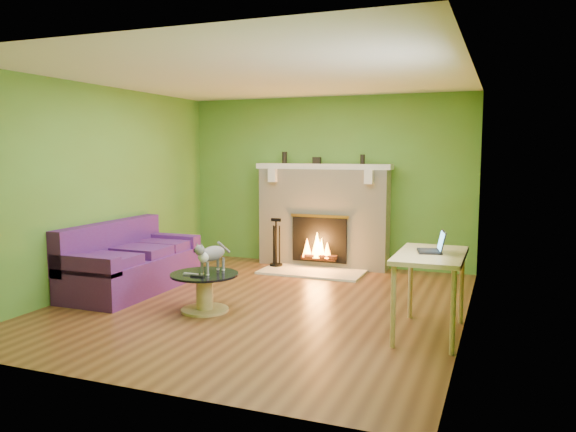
% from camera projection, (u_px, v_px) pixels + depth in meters
% --- Properties ---
extents(floor, '(5.00, 5.00, 0.00)m').
position_uv_depth(floor, '(262.00, 304.00, 6.53)').
color(floor, '#5B311A').
rests_on(floor, ground).
extents(ceiling, '(5.00, 5.00, 0.00)m').
position_uv_depth(ceiling, '(261.00, 76.00, 6.23)').
color(ceiling, white).
rests_on(ceiling, wall_back).
extents(wall_back, '(5.00, 0.00, 5.00)m').
position_uv_depth(wall_back, '(327.00, 182.00, 8.70)').
color(wall_back, '#537F29').
rests_on(wall_back, floor).
extents(wall_front, '(5.00, 0.00, 5.00)m').
position_uv_depth(wall_front, '(122.00, 216.00, 4.07)').
color(wall_front, '#537F29').
rests_on(wall_front, floor).
extents(wall_left, '(0.00, 5.00, 5.00)m').
position_uv_depth(wall_left, '(101.00, 188.00, 7.19)').
color(wall_left, '#537F29').
rests_on(wall_left, floor).
extents(wall_right, '(0.00, 5.00, 5.00)m').
position_uv_depth(wall_right, '(468.00, 199.00, 5.57)').
color(wall_right, '#537F29').
rests_on(wall_right, floor).
extents(window_frame, '(0.00, 1.20, 1.20)m').
position_uv_depth(window_frame, '(461.00, 177.00, 4.72)').
color(window_frame, silver).
rests_on(window_frame, wall_right).
extents(window_pane, '(0.00, 1.06, 1.06)m').
position_uv_depth(window_pane, '(460.00, 177.00, 4.72)').
color(window_pane, white).
rests_on(window_pane, wall_right).
extents(fireplace, '(2.10, 0.46, 1.58)m').
position_uv_depth(fireplace, '(323.00, 217.00, 8.59)').
color(fireplace, beige).
rests_on(fireplace, floor).
extents(hearth, '(1.50, 0.75, 0.03)m').
position_uv_depth(hearth, '(312.00, 272.00, 8.20)').
color(hearth, beige).
rests_on(hearth, floor).
extents(mantel, '(2.10, 0.28, 0.08)m').
position_uv_depth(mantel, '(323.00, 166.00, 8.48)').
color(mantel, silver).
rests_on(mantel, fireplace).
extents(sofa, '(0.88, 1.92, 0.86)m').
position_uv_depth(sofa, '(129.00, 264.00, 7.17)').
color(sofa, '#4F1A64').
rests_on(sofa, floor).
extents(coffee_table, '(0.75, 0.75, 0.43)m').
position_uv_depth(coffee_table, '(205.00, 289.00, 6.21)').
color(coffee_table, '#D7B873').
rests_on(coffee_table, floor).
extents(desk, '(0.63, 1.08, 0.80)m').
position_uv_depth(desk, '(431.00, 263.00, 5.36)').
color(desk, '#D7B873').
rests_on(desk, floor).
extents(cat, '(0.29, 0.60, 0.36)m').
position_uv_depth(cat, '(213.00, 257.00, 6.19)').
color(cat, '#5D5D61').
rests_on(cat, coffee_table).
extents(remote_silver, '(0.17, 0.05, 0.02)m').
position_uv_depth(remote_silver, '(191.00, 274.00, 6.11)').
color(remote_silver, gray).
rests_on(remote_silver, coffee_table).
extents(remote_black, '(0.16, 0.04, 0.02)m').
position_uv_depth(remote_black, '(198.00, 276.00, 6.02)').
color(remote_black, black).
rests_on(remote_black, coffee_table).
extents(laptop, '(0.31, 0.34, 0.22)m').
position_uv_depth(laptop, '(430.00, 241.00, 5.39)').
color(laptop, black).
rests_on(laptop, desk).
extents(fire_tools, '(0.20, 0.20, 0.73)m').
position_uv_depth(fire_tools, '(276.00, 242.00, 8.52)').
color(fire_tools, black).
rests_on(fire_tools, hearth).
extents(mantel_vase_left, '(0.08, 0.08, 0.18)m').
position_uv_depth(mantel_vase_left, '(285.00, 158.00, 8.72)').
color(mantel_vase_left, black).
rests_on(mantel_vase_left, mantel).
extents(mantel_vase_right, '(0.07, 0.07, 0.14)m').
position_uv_depth(mantel_vase_right, '(363.00, 159.00, 8.28)').
color(mantel_vase_right, black).
rests_on(mantel_vase_right, mantel).
extents(mantel_box, '(0.12, 0.08, 0.10)m').
position_uv_depth(mantel_box, '(317.00, 160.00, 8.54)').
color(mantel_box, black).
rests_on(mantel_box, mantel).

